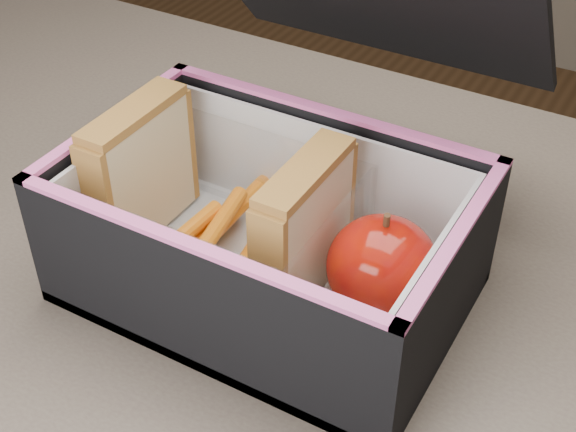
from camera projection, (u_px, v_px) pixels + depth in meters
name	position (u px, v px, depth m)	size (l,w,h in m)	color
kitchen_table	(233.00, 413.00, 0.61)	(1.20, 0.80, 0.75)	#665A4E
lunch_bag	(272.00, 223.00, 0.55)	(0.27, 0.30, 0.23)	black
plastic_tub	(220.00, 218.00, 0.57)	(0.18, 0.13, 0.07)	white
sandwich_left	(140.00, 170.00, 0.59)	(0.03, 0.09, 0.10)	tan
sandwich_right	(304.00, 230.00, 0.53)	(0.03, 0.09, 0.10)	tan
carrot_sticks	(217.00, 231.00, 0.58)	(0.06, 0.16, 0.03)	orange
paper_napkin	(380.00, 305.00, 0.55)	(0.08, 0.08, 0.01)	white
red_apple	(382.00, 267.00, 0.52)	(0.10, 0.10, 0.08)	maroon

